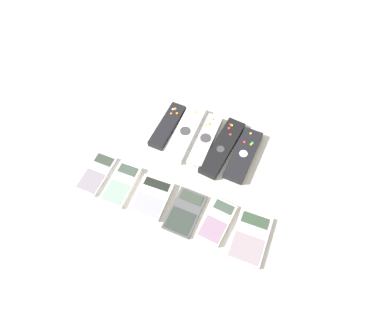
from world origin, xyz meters
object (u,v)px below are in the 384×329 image
calculator_4 (217,221)px  calculator_5 (250,237)px  calculator_2 (152,197)px  calculator_0 (97,173)px  remote_4 (243,155)px  remote_1 (185,133)px  remote_3 (222,148)px  calculator_1 (121,184)px  calculator_3 (185,212)px  remote_2 (204,140)px  remote_0 (167,126)px

calculator_4 → calculator_5: 0.09m
calculator_2 → calculator_5: calculator_2 is taller
calculator_0 → calculator_5: bearing=-1.2°
remote_4 → calculator_4: remote_4 is taller
calculator_0 → remote_1: bearing=51.5°
remote_3 → calculator_0: remote_3 is taller
remote_3 → calculator_1: size_ratio=1.58×
calculator_3 → calculator_4: size_ratio=1.04×
remote_3 → calculator_2: bearing=-113.0°
remote_1 → remote_4: remote_4 is taller
remote_4 → calculator_3: size_ratio=1.37×
remote_1 → calculator_4: bearing=-51.2°
remote_1 → remote_3: size_ratio=0.98×
remote_2 → calculator_1: bearing=-125.8°
remote_1 → calculator_3: size_ratio=1.59×
calculator_0 → remote_4: bearing=30.8°
remote_2 → remote_1: bearing=177.8°
remote_2 → remote_4: bearing=-3.7°
remote_1 → calculator_3: remote_1 is taller
calculator_2 → remote_2: bearing=72.6°
calculator_2 → calculator_5: 0.28m
calculator_2 → calculator_4: 0.19m
remote_1 → calculator_0: (-0.17, -0.23, -0.01)m
remote_0 → remote_2: bearing=-1.0°
remote_1 → calculator_3: 0.26m
calculator_3 → calculator_5: (0.18, 0.01, 0.00)m
calculator_1 → calculator_0: bearing=174.8°
remote_1 → remote_2: 0.06m
remote_3 → calculator_4: (0.07, -0.22, -0.00)m
calculator_3 → calculator_4: (0.09, 0.01, 0.00)m
calculator_1 → calculator_2: bearing=-3.4°
remote_0 → calculator_4: size_ratio=1.35×
calculator_5 → remote_0: bearing=143.2°
calculator_0 → calculator_2: size_ratio=1.09×
calculator_0 → calculator_4: size_ratio=1.04×
remote_0 → calculator_0: size_ratio=1.29×
remote_1 → remote_2: (0.06, 0.00, -0.00)m
calculator_0 → calculator_1: size_ratio=0.98×
remote_1 → calculator_2: (0.01, -0.23, -0.00)m
remote_4 → remote_0: bearing=178.8°
calculator_5 → calculator_0: bearing=176.5°
remote_3 → calculator_4: remote_3 is taller
calculator_0 → calculator_3: 0.28m
calculator_5 → remote_1: bearing=138.3°
calculator_4 → remote_4: bearing=95.4°
remote_4 → calculator_0: 0.42m
remote_0 → remote_2: remote_2 is taller
calculator_0 → calculator_3: (0.28, -0.00, -0.00)m
remote_1 → remote_2: bearing=-2.1°
remote_3 → calculator_3: 0.23m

